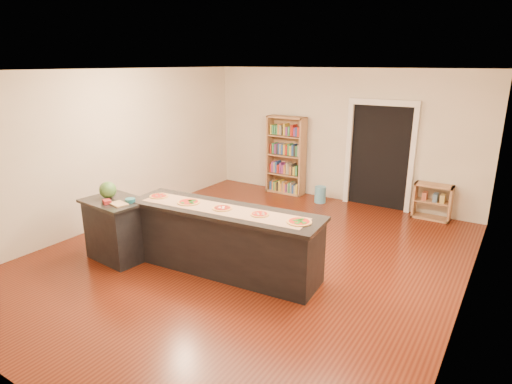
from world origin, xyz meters
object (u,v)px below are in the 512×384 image
Objects in this scene: low_shelf at (432,202)px; waste_bin at (320,195)px; side_counter at (118,229)px; watermelon at (108,190)px; kitchen_island at (224,240)px; bookshelf at (286,155)px.

low_shelf is 1.96× the size of waste_bin.
side_counter is 3.75× the size of watermelon.
side_counter is 4.44m from waste_bin.
watermelon is at bearing -131.27° from low_shelf.
kitchen_island is 4.17× the size of low_shelf.
bookshelf reaches higher than side_counter.
kitchen_island is 1.70m from side_counter.
watermelon reaches higher than side_counter.
bookshelf reaches higher than low_shelf.
waste_bin is at bearing 75.80° from side_counter.
kitchen_island is at bearing 23.54° from side_counter.
side_counter is 2.70× the size of waste_bin.
side_counter is at bearing -129.99° from low_shelf.
watermelon is (-3.86, -4.39, 0.72)m from low_shelf.
low_shelf reaches higher than waste_bin.
side_counter is 1.38× the size of low_shelf.
bookshelf reaches higher than waste_bin.
bookshelf is 5.02× the size of waste_bin.
bookshelf is 4.44m from watermelon.
watermelon is at bearing 179.40° from side_counter.
side_counter is 0.54× the size of bookshelf.
waste_bin is at bearing -173.98° from low_shelf.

